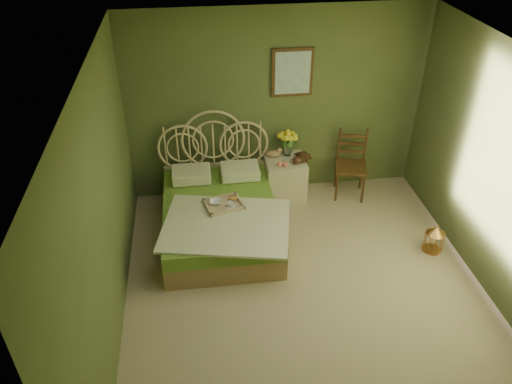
{
  "coord_description": "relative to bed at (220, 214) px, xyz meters",
  "views": [
    {
      "loc": [
        -1.09,
        -3.84,
        4.05
      ],
      "look_at": [
        -0.44,
        1.0,
        0.77
      ],
      "focal_mm": 35.0,
      "sensor_mm": 36.0,
      "label": 1
    }
  ],
  "objects": [
    {
      "name": "wall_right",
      "position": [
        2.87,
        -1.26,
        1.01
      ],
      "size": [
        0.0,
        4.5,
        4.5
      ],
      "primitive_type": "plane",
      "rotation": [
        1.57,
        0.0,
        -1.57
      ],
      "color": "#555D31",
      "rests_on": "floor"
    },
    {
      "name": "wall_art",
      "position": [
        1.07,
        0.96,
        1.46
      ],
      "size": [
        0.54,
        0.04,
        0.64
      ],
      "color": "#36220E",
      "rests_on": "wall_back"
    },
    {
      "name": "book_lower",
      "position": [
        1.15,
        0.74,
        0.32
      ],
      "size": [
        0.22,
        0.26,
        0.02
      ],
      "primitive_type": "imported",
      "rotation": [
        0.0,
        0.0,
        0.27
      ],
      "color": "#381E0F",
      "rests_on": "nightstand"
    },
    {
      "name": "wall_back",
      "position": [
        0.87,
        0.99,
        1.01
      ],
      "size": [
        4.0,
        0.0,
        4.0
      ],
      "primitive_type": "plane",
      "rotation": [
        1.57,
        0.0,
        0.0
      ],
      "color": "#555D31",
      "rests_on": "floor"
    },
    {
      "name": "nightstand",
      "position": [
        0.97,
        0.73,
        0.08
      ],
      "size": [
        0.54,
        0.54,
        1.03
      ],
      "color": "beige",
      "rests_on": "floor"
    },
    {
      "name": "ceiling",
      "position": [
        0.87,
        -1.26,
        2.31
      ],
      "size": [
        4.5,
        4.5,
        0.0
      ],
      "primitive_type": "plane",
      "rotation": [
        3.14,
        0.0,
        0.0
      ],
      "color": "silver",
      "rests_on": "wall_back"
    },
    {
      "name": "coffee_cup",
      "position": [
        0.13,
        -0.17,
        0.25
      ],
      "size": [
        0.08,
        0.08,
        0.07
      ],
      "primitive_type": "imported",
      "rotation": [
        0.0,
        0.0,
        0.05
      ],
      "color": "white",
      "rests_on": "bed"
    },
    {
      "name": "floor",
      "position": [
        0.87,
        -1.26,
        -0.29
      ],
      "size": [
        4.5,
        4.5,
        0.0
      ],
      "primitive_type": "plane",
      "color": "tan",
      "rests_on": "ground"
    },
    {
      "name": "birdcage",
      "position": [
        2.57,
        -0.7,
        -0.12
      ],
      "size": [
        0.23,
        0.23,
        0.35
      ],
      "rotation": [
        0.0,
        0.0,
        -0.17
      ],
      "color": "#C27D3E",
      "rests_on": "floor"
    },
    {
      "name": "cereal_bowl",
      "position": [
        -0.05,
        -0.06,
        0.23
      ],
      "size": [
        0.17,
        0.17,
        0.04
      ],
      "primitive_type": "imported",
      "rotation": [
        0.0,
        0.0,
        -0.16
      ],
      "color": "white",
      "rests_on": "bed"
    },
    {
      "name": "book_upper",
      "position": [
        1.15,
        0.74,
        0.34
      ],
      "size": [
        0.25,
        0.28,
        0.02
      ],
      "primitive_type": "imported",
      "rotation": [
        0.0,
        0.0,
        -0.49
      ],
      "color": "#472819",
      "rests_on": "nightstand"
    },
    {
      "name": "chair",
      "position": [
        1.89,
        0.72,
        0.25
      ],
      "size": [
        0.51,
        0.51,
        0.96
      ],
      "rotation": [
        0.0,
        0.0,
        -0.24
      ],
      "color": "#36220E",
      "rests_on": "floor"
    },
    {
      "name": "wall_left",
      "position": [
        -1.13,
        -1.26,
        1.01
      ],
      "size": [
        0.0,
        4.5,
        4.5
      ],
      "primitive_type": "plane",
      "rotation": [
        1.57,
        0.0,
        1.57
      ],
      "color": "#555D31",
      "rests_on": "floor"
    },
    {
      "name": "bed",
      "position": [
        0.0,
        0.0,
        0.0
      ],
      "size": [
        1.66,
        2.1,
        1.3
      ],
      "color": "#9E754F",
      "rests_on": "floor"
    }
  ]
}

